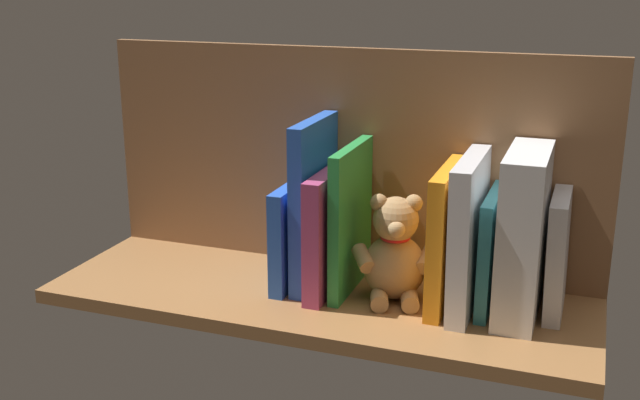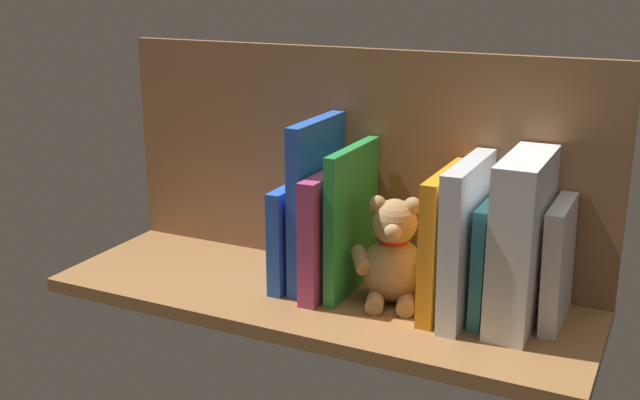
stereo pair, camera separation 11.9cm
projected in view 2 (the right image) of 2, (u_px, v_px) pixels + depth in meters
ground_plane at (320, 298)px, 123.36cm from camera, size 85.83×30.39×2.20cm
shelf_back_panel at (354, 160)px, 128.87cm from camera, size 85.83×1.50×37.07cm
book_0 at (559, 263)px, 110.10cm from camera, size 2.92×13.28×17.95cm
dictionary_thick_white at (522, 241)px, 109.15cm from camera, size 5.85×17.88×24.67cm
book_1 at (490, 256)px, 113.12cm from camera, size 1.80×15.64×17.68cm
book_2 at (467, 239)px, 112.30cm from camera, size 3.35×18.84×23.14cm
book_3 at (444, 241)px, 114.44cm from camera, size 2.40×17.88×21.24cm
teddy_bear at (393, 256)px, 117.33cm from camera, size 13.02×12.50×16.72cm
book_4 at (352, 219)px, 120.81cm from camera, size 1.76×17.15×23.24cm
book_5 at (332, 230)px, 121.91cm from camera, size 2.76×18.80×19.45cm
book_6 at (317, 203)px, 123.20cm from camera, size 2.29×16.54×26.89cm
book_7 at (299, 231)px, 125.62cm from camera, size 2.33×17.34×16.63cm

